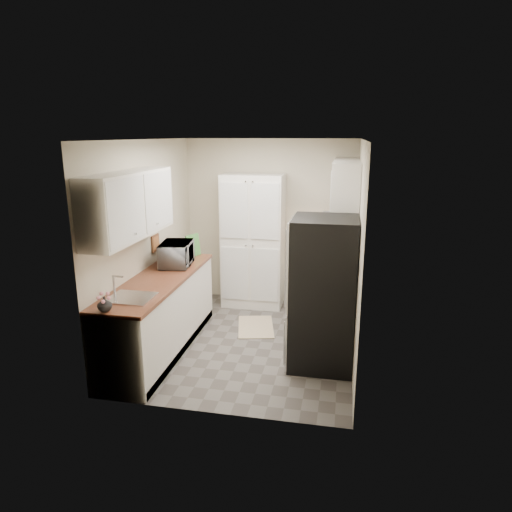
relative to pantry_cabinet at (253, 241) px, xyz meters
The scene contains 16 objects.
ground 1.66m from the pantry_cabinet, 81.35° to the right, with size 3.20×3.20×0.00m, color #56514C.
room_shell 1.48m from the pantry_cabinet, 82.18° to the right, with size 2.64×3.24×2.52m.
pantry_cabinet is the anchor object (origin of this frame).
base_cabinet_left 2.00m from the pantry_cabinet, 114.36° to the right, with size 0.60×2.30×0.88m, color silver.
countertop_left 1.92m from the pantry_cabinet, 114.36° to the right, with size 0.63×2.33×0.04m, color brown.
base_cabinet_right 1.32m from the pantry_cabinet, ahead, with size 0.60×0.80×0.88m, color silver.
countertop_right 1.20m from the pantry_cabinet, ahead, with size 0.63×0.83×0.04m, color brown.
electric_range 1.58m from the pantry_cabinet, 38.22° to the right, with size 0.71×0.78×1.13m.
refrigerator 2.07m from the pantry_cabinet, 56.54° to the right, with size 0.70×0.72×1.70m, color #B7B7BC.
microwave 1.43m from the pantry_cabinet, 122.30° to the right, with size 0.55×0.37×0.30m, color #A9A9AE.
wine_bottle 1.13m from the pantry_cabinet, 131.91° to the right, with size 0.07×0.07×0.26m, color black.
flower_vase 2.97m from the pantry_cabinet, 107.18° to the right, with size 0.14×0.14×0.15m, color white.
cutting_board 1.01m from the pantry_cabinet, 134.11° to the right, with size 0.02×0.24×0.31m, color #3F8438.
toaster_oven 1.28m from the pantry_cabinet, ahead, with size 0.34×0.43×0.25m, color #ACADB1.
fruit_basket 1.31m from the pantry_cabinet, ahead, with size 0.23×0.23×0.10m, color #FF4C01, non-canonical shape.
kitchen_mat 1.35m from the pantry_cabinet, 76.56° to the right, with size 0.47×0.75×0.01m, color #CAB18B.
Camera 1 is at (1.13, -5.24, 2.56)m, focal length 32.00 mm.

